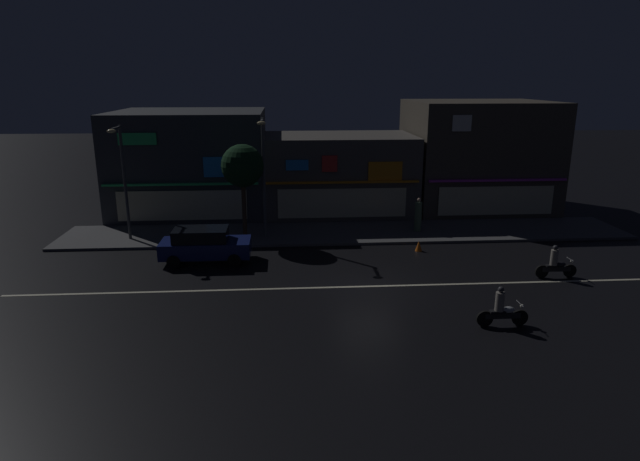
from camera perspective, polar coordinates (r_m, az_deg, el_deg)
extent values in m
plane|color=black|center=(23.33, 5.16, -5.94)|extent=(140.00, 140.00, 0.00)
cube|color=beige|center=(23.33, 5.16, -5.93)|extent=(30.50, 0.16, 0.01)
cube|color=#4C4C4F|center=(31.01, 2.80, -0.22)|extent=(32.11, 4.55, 0.14)
cube|color=#56514C|center=(35.67, 1.85, 6.01)|extent=(9.83, 6.10, 5.12)
cube|color=orange|center=(32.56, 2.41, 5.14)|extent=(9.34, 0.24, 0.12)
cube|color=orange|center=(32.90, 6.93, 6.23)|extent=(2.07, 0.08, 1.20)
cube|color=red|center=(32.36, 1.02, 7.10)|extent=(0.92, 0.08, 0.98)
cube|color=#268CF2|center=(32.26, -2.44, 6.95)|extent=(1.35, 0.08, 0.63)
cube|color=beige|center=(32.89, 2.37, 2.93)|extent=(7.87, 0.06, 1.80)
cube|color=#383A3F|center=(37.17, -13.41, 7.15)|extent=(9.61, 8.73, 6.61)
cube|color=#33E572|center=(32.93, -14.55, 4.76)|extent=(9.13, 0.24, 0.12)
cube|color=#268CF2|center=(32.50, -10.99, 6.63)|extent=(1.45, 0.08, 1.19)
cube|color=#33E572|center=(33.11, -18.84, 9.17)|extent=(2.19, 0.08, 0.69)
cube|color=beige|center=(33.25, -14.38, 2.58)|extent=(7.69, 0.06, 1.80)
cube|color=#4C443A|center=(38.53, 16.26, 7.69)|extent=(9.10, 7.86, 7.20)
cube|color=#D83FD8|center=(34.96, 18.37, 5.08)|extent=(8.64, 0.24, 0.12)
cube|color=white|center=(33.71, 14.82, 10.95)|extent=(1.15, 0.08, 0.96)
cube|color=beige|center=(35.26, 18.15, 3.03)|extent=(7.28, 0.06, 1.80)
cylinder|color=#47494C|center=(30.70, -19.97, 4.72)|extent=(0.16, 0.16, 6.15)
cube|color=#47494C|center=(29.65, -20.88, 10.10)|extent=(0.10, 1.40, 0.10)
ellipsoid|color=#F9E099|center=(28.99, -21.25, 9.80)|extent=(0.44, 0.32, 0.20)
cylinder|color=#47494C|center=(29.47, -5.96, 5.50)|extent=(0.16, 0.16, 6.51)
cube|color=#47494C|center=(28.38, -6.19, 11.52)|extent=(0.10, 1.40, 0.10)
ellipsoid|color=#F9E099|center=(27.68, -6.24, 11.25)|extent=(0.44, 0.32, 0.20)
cylinder|color=#4C664C|center=(31.38, 10.36, 1.48)|extent=(0.40, 0.40, 1.71)
sphere|color=tan|center=(31.16, 10.45, 3.20)|extent=(0.22, 0.22, 0.22)
cylinder|color=#473323|center=(29.89, -8.04, 2.19)|extent=(0.24, 0.24, 3.04)
sphere|color=black|center=(29.42, -8.23, 6.82)|extent=(2.31, 2.31, 2.31)
cube|color=navy|center=(26.72, -12.00, -1.81)|extent=(4.30, 1.78, 0.76)
cube|color=black|center=(26.55, -12.54, -0.42)|extent=(2.58, 1.57, 0.60)
cube|color=#F9F2CC|center=(27.05, -7.41, -1.16)|extent=(0.08, 0.20, 0.12)
cube|color=#F9F2CC|center=(25.89, -7.56, -1.93)|extent=(0.08, 0.20, 0.12)
cylinder|color=black|center=(27.51, -8.78, -1.97)|extent=(0.62, 0.20, 0.62)
cylinder|color=black|center=(25.83, -9.09, -3.17)|extent=(0.62, 0.20, 0.62)
cylinder|color=black|center=(27.90, -14.60, -2.05)|extent=(0.62, 0.20, 0.62)
cylinder|color=black|center=(26.24, -15.28, -3.23)|extent=(0.62, 0.20, 0.62)
cylinder|color=black|center=(20.94, 20.42, -8.65)|extent=(0.60, 0.08, 0.60)
cylinder|color=black|center=(20.45, 17.06, -8.93)|extent=(0.60, 0.10, 0.60)
cube|color=black|center=(20.65, 18.79, -8.54)|extent=(1.30, 0.14, 0.20)
ellipsoid|color=#B2B7BC|center=(20.64, 19.36, -7.94)|extent=(0.44, 0.26, 0.24)
cube|color=black|center=(20.51, 18.30, -8.20)|extent=(0.56, 0.22, 0.10)
cylinder|color=slate|center=(20.71, 20.44, -7.27)|extent=(0.03, 0.60, 0.03)
sphere|color=white|center=(20.78, 20.64, -7.51)|extent=(0.14, 0.14, 0.14)
cylinder|color=gray|center=(20.38, 18.53, -7.16)|extent=(0.32, 0.32, 0.70)
sphere|color=#333338|center=(20.21, 18.64, -5.95)|extent=(0.22, 0.22, 0.22)
cylinder|color=black|center=(26.68, 24.96, -3.90)|extent=(0.60, 0.08, 0.60)
cylinder|color=black|center=(26.08, 22.45, -4.04)|extent=(0.60, 0.10, 0.60)
cube|color=black|center=(26.34, 23.74, -3.76)|extent=(1.30, 0.14, 0.20)
ellipsoid|color=black|center=(26.37, 24.18, -3.29)|extent=(0.44, 0.26, 0.24)
cube|color=black|center=(26.21, 23.39, -3.47)|extent=(0.56, 0.22, 0.10)
cylinder|color=slate|center=(26.49, 25.00, -2.78)|extent=(0.03, 0.60, 0.03)
sphere|color=white|center=(26.56, 25.15, -2.98)|extent=(0.14, 0.14, 0.14)
cylinder|color=gray|center=(26.11, 23.58, -2.64)|extent=(0.32, 0.32, 0.70)
sphere|color=#333338|center=(25.98, 23.70, -1.68)|extent=(0.22, 0.22, 0.22)
cone|color=orange|center=(28.30, 10.43, -1.61)|extent=(0.36, 0.36, 0.55)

